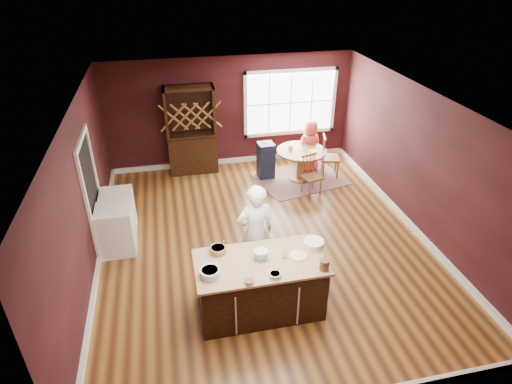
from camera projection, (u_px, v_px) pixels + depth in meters
room_shell at (263, 178)px, 7.47m from camera, size 7.00×7.00×7.00m
window at (290, 103)px, 10.61m from camera, size 2.36×0.10×1.66m
doorway at (93, 195)px, 7.59m from camera, size 0.08×1.26×2.13m
kitchen_island at (260, 286)px, 6.39m from camera, size 1.89×0.99×0.92m
dining_table at (301, 159)px, 10.04m from camera, size 1.16×1.16×0.75m
baker at (255, 233)px, 6.85m from camera, size 0.68×0.49×1.74m
layer_cake at (261, 254)px, 6.20m from camera, size 0.29×0.29×0.12m
bowl_blue at (210, 273)px, 5.85m from camera, size 0.28×0.28×0.11m
bowl_yellow at (218, 250)px, 6.31m from camera, size 0.25×0.25×0.09m
bowl_pink at (249, 282)px, 5.74m from camera, size 0.15×0.15×0.06m
bowl_olive at (275, 275)px, 5.85m from camera, size 0.17×0.17×0.06m
drinking_glass at (285, 254)px, 6.19m from camera, size 0.07×0.07×0.13m
dinner_plate at (298, 255)px, 6.26m from camera, size 0.26×0.26×0.02m
white_tub at (314, 244)px, 6.43m from camera, size 0.31×0.31×0.11m
stoneware_crock at (324, 265)px, 5.96m from camera, size 0.14×0.14×0.17m
rug at (300, 178)px, 10.31m from camera, size 2.27×1.93×0.01m
chair_east at (331, 156)px, 10.20m from camera, size 0.51×0.53×1.04m
chair_south at (312, 175)px, 9.45m from camera, size 0.48×0.46×0.93m
chair_north at (304, 148)px, 10.76m from camera, size 0.50×0.49×0.92m
seated_woman at (310, 146)px, 10.42m from camera, size 0.72×0.57×1.29m
high_chair at (266, 160)px, 10.18m from camera, size 0.39×0.39×0.91m
toddler at (267, 145)px, 10.06m from camera, size 0.18×0.14×0.26m
table_plate at (313, 151)px, 9.87m from camera, size 0.21×0.21×0.02m
table_cup at (290, 147)px, 9.95m from camera, size 0.15×0.15×0.09m
hutch at (191, 131)px, 10.15m from camera, size 1.16×0.48×2.13m
washer at (116, 230)px, 7.67m from camera, size 0.61×0.59×0.89m
dryer at (119, 212)px, 8.22m from camera, size 0.59×0.57×0.86m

